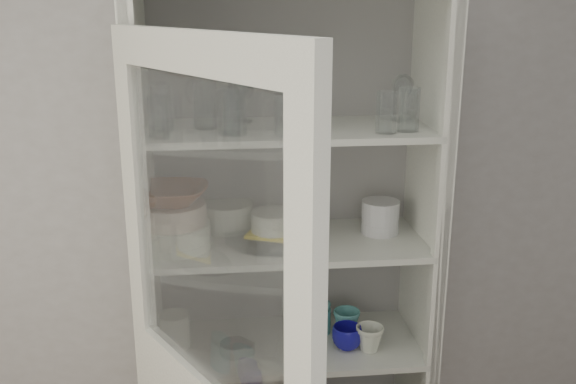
% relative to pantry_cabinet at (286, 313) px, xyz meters
% --- Properties ---
extents(wall_back, '(3.60, 0.02, 2.60)m').
position_rel_pantry_cabinet_xyz_m(wall_back, '(-0.20, 0.16, 0.36)').
color(wall_back, '#A09E9B').
rests_on(wall_back, ground).
extents(pantry_cabinet, '(1.00, 0.45, 2.10)m').
position_rel_pantry_cabinet_xyz_m(pantry_cabinet, '(0.00, 0.00, 0.00)').
color(pantry_cabinet, beige).
rests_on(pantry_cabinet, floor).
extents(tumbler_0, '(0.07, 0.07, 0.13)m').
position_rel_pantry_cabinet_xyz_m(tumbler_0, '(-0.41, -0.21, 0.79)').
color(tumbler_0, silver).
rests_on(tumbler_0, shelf_glass).
extents(tumbler_1, '(0.09, 0.09, 0.14)m').
position_rel_pantry_cabinet_xyz_m(tumbler_1, '(-0.20, -0.17, 0.79)').
color(tumbler_1, silver).
rests_on(tumbler_1, shelf_glass).
extents(tumbler_2, '(0.09, 0.09, 0.14)m').
position_rel_pantry_cabinet_xyz_m(tumbler_2, '(-0.18, -0.19, 0.79)').
color(tumbler_2, silver).
rests_on(tumbler_2, shelf_glass).
extents(tumbler_3, '(0.09, 0.09, 0.14)m').
position_rel_pantry_cabinet_xyz_m(tumbler_3, '(0.09, -0.17, 0.79)').
color(tumbler_3, silver).
rests_on(tumbler_3, shelf_glass).
extents(tumbler_4, '(0.08, 0.08, 0.13)m').
position_rel_pantry_cabinet_xyz_m(tumbler_4, '(-0.03, -0.21, 0.78)').
color(tumbler_4, silver).
rests_on(tumbler_4, shelf_glass).
extents(tumbler_5, '(0.07, 0.07, 0.13)m').
position_rel_pantry_cabinet_xyz_m(tumbler_5, '(0.30, -0.21, 0.79)').
color(tumbler_5, silver).
rests_on(tumbler_5, shelf_glass).
extents(tumbler_6, '(0.09, 0.09, 0.14)m').
position_rel_pantry_cabinet_xyz_m(tumbler_6, '(0.37, -0.18, 0.79)').
color(tumbler_6, silver).
rests_on(tumbler_6, shelf_glass).
extents(tumbler_7, '(0.10, 0.10, 0.14)m').
position_rel_pantry_cabinet_xyz_m(tumbler_7, '(-0.41, -0.08, 0.79)').
color(tumbler_7, silver).
rests_on(tumbler_7, shelf_glass).
extents(tumbler_8, '(0.09, 0.09, 0.15)m').
position_rel_pantry_cabinet_xyz_m(tumbler_8, '(-0.27, -0.06, 0.80)').
color(tumbler_8, silver).
rests_on(tumbler_8, shelf_glass).
extents(tumbler_9, '(0.07, 0.07, 0.13)m').
position_rel_pantry_cabinet_xyz_m(tumbler_9, '(0.02, -0.05, 0.79)').
color(tumbler_9, silver).
rests_on(tumbler_9, shelf_glass).
extents(goblet_0, '(0.08, 0.08, 0.18)m').
position_rel_pantry_cabinet_xyz_m(goblet_0, '(-0.16, 0.02, 0.81)').
color(goblet_0, silver).
rests_on(goblet_0, shelf_glass).
extents(goblet_1, '(0.07, 0.07, 0.16)m').
position_rel_pantry_cabinet_xyz_m(goblet_1, '(-0.14, 0.04, 0.80)').
color(goblet_1, silver).
rests_on(goblet_1, shelf_glass).
extents(goblet_2, '(0.08, 0.08, 0.19)m').
position_rel_pantry_cabinet_xyz_m(goblet_2, '(0.01, 0.03, 0.82)').
color(goblet_2, silver).
rests_on(goblet_2, shelf_glass).
extents(goblet_3, '(0.08, 0.08, 0.17)m').
position_rel_pantry_cabinet_xyz_m(goblet_3, '(0.41, 0.02, 0.81)').
color(goblet_3, silver).
rests_on(goblet_3, shelf_glass).
extents(plate_stack_front, '(0.26, 0.26, 0.08)m').
position_rel_pantry_cabinet_xyz_m(plate_stack_front, '(-0.40, -0.10, 0.36)').
color(plate_stack_front, beige).
rests_on(plate_stack_front, shelf_plates).
extents(plate_stack_back, '(0.19, 0.19, 0.10)m').
position_rel_pantry_cabinet_xyz_m(plate_stack_back, '(-0.21, 0.07, 0.37)').
color(plate_stack_back, beige).
rests_on(plate_stack_back, shelf_plates).
extents(cream_bowl, '(0.27, 0.27, 0.07)m').
position_rel_pantry_cabinet_xyz_m(cream_bowl, '(-0.40, -0.10, 0.44)').
color(cream_bowl, beige).
rests_on(cream_bowl, plate_stack_front).
extents(terracotta_bowl, '(0.27, 0.27, 0.06)m').
position_rel_pantry_cabinet_xyz_m(terracotta_bowl, '(-0.40, -0.10, 0.51)').
color(terracotta_bowl, brown).
rests_on(terracotta_bowl, cream_bowl).
extents(glass_platter, '(0.38, 0.38, 0.02)m').
position_rel_pantry_cabinet_xyz_m(glass_platter, '(-0.05, -0.05, 0.33)').
color(glass_platter, silver).
rests_on(glass_platter, shelf_plates).
extents(yellow_trivet, '(0.21, 0.21, 0.01)m').
position_rel_pantry_cabinet_xyz_m(yellow_trivet, '(-0.05, -0.05, 0.35)').
color(yellow_trivet, yellow).
rests_on(yellow_trivet, glass_platter).
extents(white_ramekin, '(0.21, 0.21, 0.07)m').
position_rel_pantry_cabinet_xyz_m(white_ramekin, '(-0.05, -0.05, 0.39)').
color(white_ramekin, beige).
rests_on(white_ramekin, yellow_trivet).
extents(grey_bowl_stack, '(0.13, 0.13, 0.12)m').
position_rel_pantry_cabinet_xyz_m(grey_bowl_stack, '(0.34, -0.03, 0.38)').
color(grey_bowl_stack, '#BABABA').
rests_on(grey_bowl_stack, shelf_plates).
extents(mug_blue, '(0.12, 0.12, 0.09)m').
position_rel_pantry_cabinet_xyz_m(mug_blue, '(0.21, -0.14, -0.04)').
color(mug_blue, navy).
rests_on(mug_blue, shelf_mugs).
extents(mug_teal, '(0.11, 0.11, 0.09)m').
position_rel_pantry_cabinet_xyz_m(mug_teal, '(0.22, -0.03, -0.03)').
color(mug_teal, '#1B7C7A').
rests_on(mug_teal, shelf_mugs).
extents(mug_white, '(0.11, 0.11, 0.09)m').
position_rel_pantry_cabinet_xyz_m(mug_white, '(0.28, -0.16, -0.03)').
color(mug_white, beige).
rests_on(mug_white, shelf_mugs).
extents(teal_jar, '(0.09, 0.09, 0.11)m').
position_rel_pantry_cabinet_xyz_m(teal_jar, '(0.12, -0.01, -0.02)').
color(teal_jar, '#1B7C7A').
rests_on(teal_jar, shelf_mugs).
extents(measuring_cups, '(0.10, 0.10, 0.04)m').
position_rel_pantry_cabinet_xyz_m(measuring_cups, '(-0.20, -0.13, -0.06)').
color(measuring_cups, '#B2B2B2').
rests_on(measuring_cups, shelf_mugs).
extents(white_canister, '(0.13, 0.13, 0.13)m').
position_rel_pantry_cabinet_xyz_m(white_canister, '(-0.41, -0.06, -0.02)').
color(white_canister, beige).
rests_on(white_canister, shelf_mugs).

